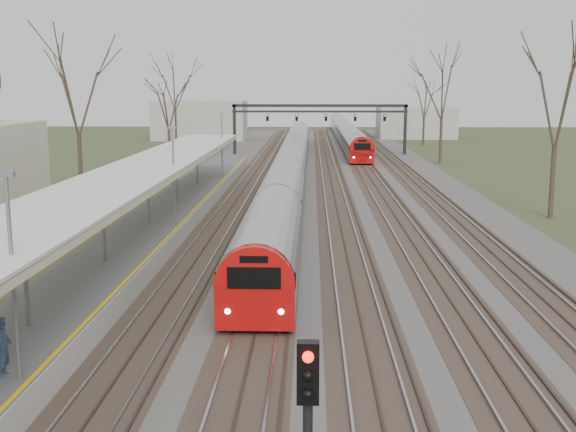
% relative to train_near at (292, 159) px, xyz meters
% --- Properties ---
extents(track_bed, '(24.00, 160.00, 0.22)m').
position_rel_train_near_xyz_m(track_bed, '(2.76, -9.69, -1.42)').
color(track_bed, '#474442').
rests_on(track_bed, ground).
extents(platform, '(3.50, 69.00, 1.00)m').
position_rel_train_near_xyz_m(platform, '(-6.55, -27.19, -0.98)').
color(platform, '#9E9B93').
rests_on(platform, ground).
extents(canopy, '(4.10, 50.00, 3.11)m').
position_rel_train_near_xyz_m(canopy, '(-6.55, -31.71, 2.45)').
color(canopy, slate).
rests_on(canopy, platform).
extents(signal_gantry, '(21.00, 0.59, 6.08)m').
position_rel_train_near_xyz_m(signal_gantry, '(2.79, 20.30, 3.43)').
color(signal_gantry, black).
rests_on(signal_gantry, ground).
extents(tree_west_far, '(5.50, 5.50, 11.33)m').
position_rel_train_near_xyz_m(tree_west_far, '(-14.50, -16.69, 6.54)').
color(tree_west_far, '#2D231C').
rests_on(tree_west_far, ground).
extents(tree_east_far, '(5.00, 5.00, 10.30)m').
position_rel_train_near_xyz_m(tree_east_far, '(16.50, -22.69, 5.81)').
color(tree_east_far, '#2D231C').
rests_on(tree_east_far, ground).
extents(train_near, '(2.62, 90.21, 3.05)m').
position_rel_train_near_xyz_m(train_near, '(0.00, 0.00, 0.00)').
color(train_near, '#9D9FA7').
rests_on(train_near, ground).
extents(train_far, '(2.62, 75.21, 3.05)m').
position_rel_train_near_xyz_m(train_far, '(7.00, 44.72, 0.00)').
color(train_far, '#9D9FA7').
rests_on(train_far, ground).
extents(passenger, '(0.48, 0.63, 1.53)m').
position_rel_train_near_xyz_m(passenger, '(-5.65, -50.47, 0.29)').
color(passenger, '#2E4159').
rests_on(passenger, platform).
extents(signal_post, '(0.35, 0.45, 4.10)m').
position_rel_train_near_xyz_m(signal_post, '(1.75, -56.22, 1.25)').
color(signal_post, black).
rests_on(signal_post, ground).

